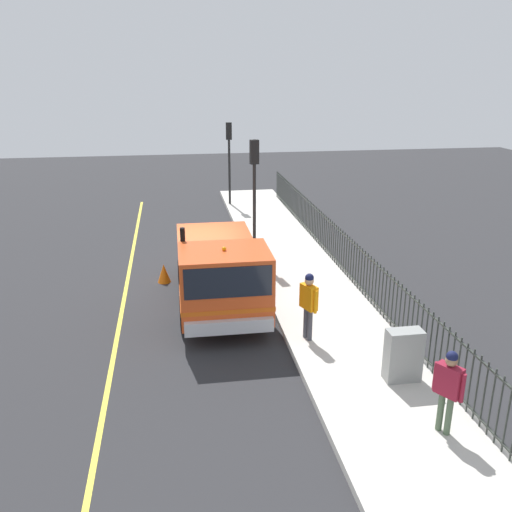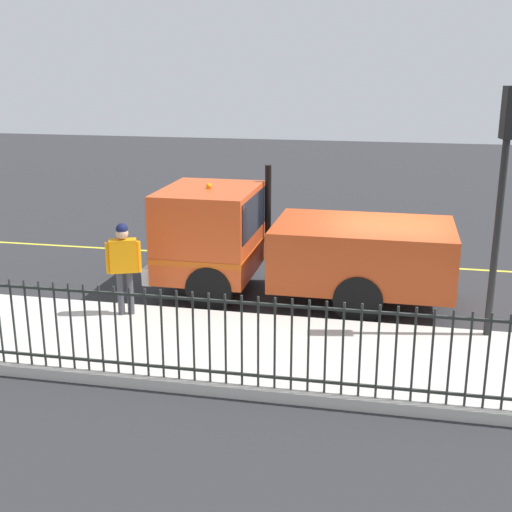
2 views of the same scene
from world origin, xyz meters
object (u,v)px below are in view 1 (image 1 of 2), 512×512
traffic_light_near (254,176)px  utility_cabinet (403,355)px  traffic_cone (164,273)px  traffic_light_mid (229,147)px  work_truck (220,269)px  pedestrian_distant (449,384)px  worker_standing (309,299)px

traffic_light_near → utility_cabinet: bearing=93.9°
traffic_light_near → utility_cabinet: 9.50m
traffic_cone → traffic_light_mid: bearing=71.7°
work_truck → pedestrian_distant: (3.65, -6.77, -0.02)m
pedestrian_distant → traffic_light_near: traffic_light_near is taller
work_truck → worker_standing: work_truck is taller
pedestrian_distant → traffic_cone: (-5.34, 9.21, -0.93)m
work_truck → traffic_light_mid: traffic_light_mid is taller
worker_standing → traffic_light_mid: bearing=-20.4°
traffic_light_mid → utility_cabinet: traffic_light_mid is taller
traffic_light_mid → utility_cabinet: 17.84m
traffic_light_near → traffic_light_mid: bearing=-98.7°
pedestrian_distant → utility_cabinet: size_ratio=1.43×
worker_standing → utility_cabinet: (1.61, -2.25, -0.50)m
worker_standing → traffic_light_mid: (-0.32, 15.33, 1.85)m
work_truck → worker_standing: size_ratio=3.45×
worker_standing → utility_cabinet: bearing=-165.9°
traffic_light_near → traffic_light_mid: traffic_light_near is taller
traffic_light_mid → worker_standing: bearing=97.0°
work_truck → pedestrian_distant: 7.69m
pedestrian_distant → utility_cabinet: pedestrian_distant is taller
traffic_light_near → traffic_light_mid: (0.04, 8.61, -0.10)m
utility_cabinet → work_truck: bearing=126.7°
work_truck → traffic_light_near: size_ratio=1.44×
worker_standing → traffic_light_mid: traffic_light_mid is taller
work_truck → utility_cabinet: size_ratio=5.11×
utility_cabinet → worker_standing: bearing=125.6°
worker_standing → traffic_cone: size_ratio=2.85×
worker_standing → traffic_light_mid: 15.44m
worker_standing → pedestrian_distant: bearing=179.9°
work_truck → traffic_light_mid: (1.70, 12.71, 1.86)m
work_truck → pedestrian_distant: work_truck is taller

